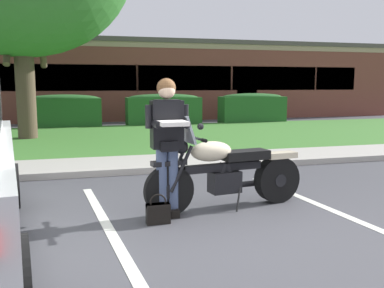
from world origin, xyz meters
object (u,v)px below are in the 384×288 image
object	(u,v)px
brick_building	(125,80)
handbag	(158,212)
hedge_center_left	(164,109)
motorcycle	(231,172)
hedge_center_right	(252,107)
hedge_left	(64,110)
rider_person	(167,136)

from	to	relation	value
brick_building	handbag	bearing A→B (deg)	-95.81
hedge_center_left	handbag	bearing A→B (deg)	-102.33
handbag	brick_building	bearing A→B (deg)	84.19
motorcycle	brick_building	xyz separation A→B (m)	(0.81, 18.02, 1.32)
hedge_center_left	brick_building	xyz separation A→B (m)	(-0.73, 6.51, 1.16)
motorcycle	hedge_center_right	distance (m)	12.69
motorcycle	handbag	size ratio (longest dim) A/B	6.22
handbag	hedge_left	bearing A→B (deg)	95.71
motorcycle	hedge_center_left	world-z (taller)	motorcycle
hedge_left	brick_building	size ratio (longest dim) A/B	0.10
handbag	brick_building	distance (m)	18.58
handbag	hedge_center_right	xyz separation A→B (m)	(6.40, 11.91, 0.51)
rider_person	handbag	world-z (taller)	rider_person
hedge_left	hedge_center_right	world-z (taller)	same
hedge_center_right	brick_building	bearing A→B (deg)	124.80
motorcycle	hedge_center_right	bearing A→B (deg)	65.16
rider_person	brick_building	size ratio (longest dim) A/B	0.07
rider_person	hedge_left	distance (m)	11.76
motorcycle	hedge_center_right	size ratio (longest dim) A/B	0.81
hedge_center_left	brick_building	distance (m)	6.65
handbag	hedge_center_left	distance (m)	12.20
motorcycle	handbag	world-z (taller)	motorcycle
motorcycle	handbag	distance (m)	1.19
rider_person	handbag	size ratio (longest dim) A/B	4.74
hedge_center_right	brick_building	xyz separation A→B (m)	(-4.52, 6.51, 1.16)
handbag	rider_person	bearing A→B (deg)	53.86
handbag	hedge_center_right	bearing A→B (deg)	61.76
motorcycle	rider_person	size ratio (longest dim) A/B	1.31
hedge_left	hedge_center_left	xyz separation A→B (m)	(3.79, 0.00, 0.00)
hedge_center_left	hedge_center_right	bearing A→B (deg)	0.00
rider_person	motorcycle	bearing A→B (deg)	10.15
rider_person	hedge_center_right	distance (m)	13.24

